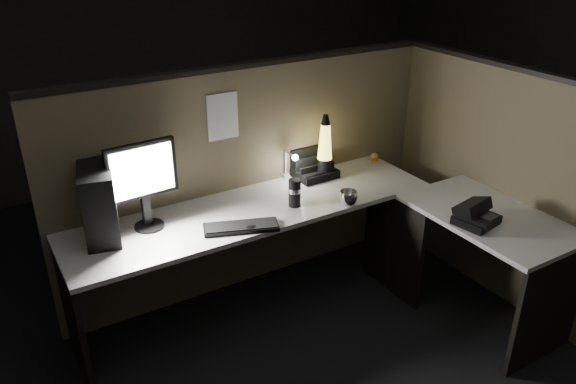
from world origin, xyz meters
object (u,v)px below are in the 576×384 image
keyboard (241,227)px  lava_lamp (325,152)px  desk_phone (475,215)px  monitor (143,177)px  pc_tower (99,202)px

keyboard → lava_lamp: lava_lamp is taller
desk_phone → monitor: bearing=139.5°
keyboard → lava_lamp: bearing=43.7°
pc_tower → keyboard: 0.78m
monitor → lava_lamp: (1.24, 0.04, -0.12)m
monitor → keyboard: 0.61m
monitor → desk_phone: 1.88m
keyboard → lava_lamp: 0.89m
keyboard → monitor: bearing=166.1°
pc_tower → lava_lamp: bearing=12.7°
pc_tower → monitor: 0.27m
monitor → keyboard: size_ratio=1.20×
monitor → lava_lamp: size_ratio=1.14×
monitor → desk_phone: size_ratio=1.91×
pc_tower → desk_phone: (1.86, -0.96, -0.15)m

